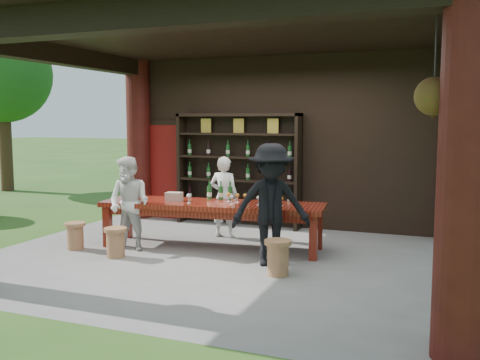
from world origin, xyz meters
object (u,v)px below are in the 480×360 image
(tasting_table, at_px, (212,209))
(host, at_px, (224,197))
(stool_near_left, at_px, (116,242))
(guest_woman, at_px, (129,204))
(guest_man, at_px, (271,205))
(napkin_basket, at_px, (174,197))
(stool_far_left, at_px, (75,235))
(wine_shelf, at_px, (238,170))
(stool_near_right, at_px, (278,257))

(tasting_table, bearing_deg, host, 99.79)
(stool_near_left, height_order, guest_woman, guest_woman)
(guest_man, height_order, napkin_basket, guest_man)
(stool_near_left, height_order, stool_far_left, stool_near_left)
(guest_woman, height_order, guest_man, guest_man)
(tasting_table, bearing_deg, stool_near_left, -136.02)
(tasting_table, bearing_deg, wine_shelf, 99.23)
(guest_woman, bearing_deg, wine_shelf, 75.19)
(stool_near_left, bearing_deg, guest_woman, 96.92)
(stool_near_right, relative_size, napkin_basket, 1.85)
(host, height_order, guest_woman, guest_woman)
(stool_near_right, height_order, guest_man, guest_man)
(guest_man, bearing_deg, guest_woman, 152.02)
(host, height_order, guest_man, guest_man)
(wine_shelf, relative_size, stool_far_left, 5.77)
(stool_far_left, height_order, guest_woman, guest_woman)
(stool_far_left, distance_m, napkin_basket, 1.70)
(stool_near_left, xyz_separation_m, stool_far_left, (-0.90, 0.20, -0.01))
(stool_far_left, bearing_deg, host, 42.33)
(tasting_table, distance_m, stool_near_left, 1.61)
(wine_shelf, xyz_separation_m, stool_near_right, (1.77, -3.01, -0.85))
(stool_far_left, relative_size, napkin_basket, 1.67)
(wine_shelf, distance_m, stool_near_left, 3.22)
(wine_shelf, height_order, host, wine_shelf)
(stool_near_left, distance_m, stool_far_left, 0.92)
(stool_near_left, xyz_separation_m, guest_woman, (-0.06, 0.49, 0.51))
(stool_far_left, bearing_deg, stool_near_right, -3.54)
(wine_shelf, relative_size, guest_woman, 1.67)
(wine_shelf, height_order, stool_near_left, wine_shelf)
(wine_shelf, bearing_deg, stool_near_right, -59.59)
(tasting_table, xyz_separation_m, stool_near_left, (-1.12, -1.08, -0.40))
(host, xyz_separation_m, guest_man, (1.34, -1.45, 0.15))
(guest_woman, bearing_deg, host, 58.20)
(stool_near_right, xyz_separation_m, napkin_basket, (-2.11, 1.03, 0.56))
(stool_far_left, bearing_deg, stool_near_left, -12.30)
(guest_man, bearing_deg, wine_shelf, 93.43)
(stool_near_right, bearing_deg, guest_man, 118.25)
(stool_far_left, xyz_separation_m, napkin_basket, (1.37, 0.81, 0.59))
(tasting_table, xyz_separation_m, stool_far_left, (-2.02, -0.88, -0.41))
(napkin_basket, bearing_deg, host, 60.29)
(guest_woman, xyz_separation_m, napkin_basket, (0.52, 0.52, 0.07))
(stool_far_left, distance_m, host, 2.59)
(host, xyz_separation_m, guest_woman, (-1.04, -1.42, 0.03))
(wine_shelf, distance_m, guest_man, 2.96)
(stool_near_right, distance_m, stool_far_left, 3.49)
(tasting_table, xyz_separation_m, stool_near_right, (1.46, -1.10, -0.38))
(stool_far_left, relative_size, guest_man, 0.25)
(wine_shelf, bearing_deg, stool_near_left, -105.10)
(napkin_basket, bearing_deg, guest_man, -16.49)
(stool_near_left, xyz_separation_m, guest_man, (2.32, 0.46, 0.63))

